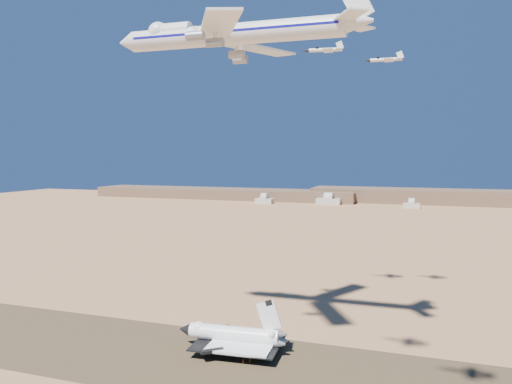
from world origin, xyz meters
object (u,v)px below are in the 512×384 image
(carrier_747, at_px, (225,35))
(chase_jet_e, at_px, (385,60))
(shuttle, at_px, (233,336))
(crew_b, at_px, (250,361))
(crew_a, at_px, (243,361))
(crew_c, at_px, (246,356))
(chase_jet_d, at_px, (324,50))

(carrier_747, bearing_deg, chase_jet_e, 52.19)
(shuttle, distance_m, crew_b, 12.19)
(chase_jet_e, bearing_deg, crew_b, -118.32)
(crew_a, xyz_separation_m, crew_c, (-0.47, 3.48, 0.13))
(crew_b, height_order, chase_jet_e, chase_jet_e)
(crew_b, bearing_deg, crew_c, 15.66)
(carrier_747, relative_size, crew_c, 44.78)
(shuttle, height_order, chase_jet_e, chase_jet_e)
(crew_a, relative_size, chase_jet_e, 0.10)
(carrier_747, relative_size, crew_a, 52.48)
(carrier_747, bearing_deg, chase_jet_d, 66.38)
(shuttle, relative_size, crew_b, 19.69)
(crew_c, distance_m, chase_jet_d, 116.99)
(crew_a, distance_m, chase_jet_e, 123.89)
(crew_b, bearing_deg, chase_jet_e, -54.20)
(crew_c, bearing_deg, chase_jet_d, -48.24)
(shuttle, bearing_deg, crew_b, -46.12)
(carrier_747, relative_size, crew_b, 45.02)
(crew_a, bearing_deg, crew_c, 13.30)
(crew_c, bearing_deg, shuttle, 14.13)
(chase_jet_e, bearing_deg, chase_jet_d, -163.02)
(shuttle, distance_m, chase_jet_d, 112.09)
(carrier_747, height_order, chase_jet_e, carrier_747)
(shuttle, bearing_deg, carrier_747, 176.12)
(shuttle, bearing_deg, crew_a, -56.61)
(carrier_747, bearing_deg, crew_a, -45.45)
(carrier_747, height_order, crew_c, carrier_747)
(chase_jet_e, bearing_deg, crew_c, -120.85)
(carrier_747, xyz_separation_m, crew_b, (10.85, -7.72, -98.54))
(chase_jet_e, bearing_deg, crew_a, -119.25)
(crew_b, relative_size, chase_jet_e, 0.12)
(carrier_747, distance_m, crew_c, 99.04)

